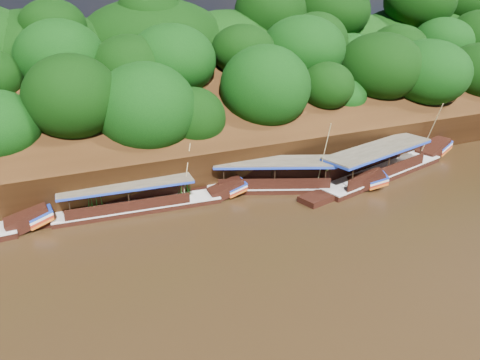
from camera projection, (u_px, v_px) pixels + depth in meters
name	position (u px, v px, depth m)	size (l,w,h in m)	color
ground	(324.00, 232.00, 31.16)	(160.00, 160.00, 0.00)	black
riverbank	(203.00, 122.00, 49.50)	(120.00, 30.06, 19.40)	black
boat_0	(388.00, 167.00, 40.70)	(17.01, 6.24, 6.33)	black
boat_1	(292.00, 183.00, 37.57)	(13.98, 7.57, 6.24)	black
boat_2	(149.00, 202.00, 34.33)	(14.38, 3.08, 4.97)	black
reeds	(225.00, 178.00, 37.68)	(48.81, 2.67, 2.00)	#215C17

